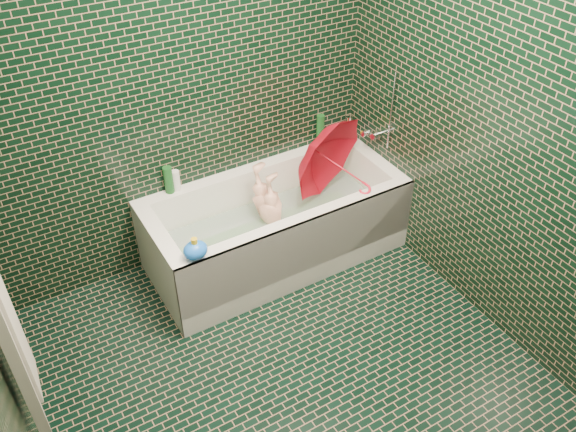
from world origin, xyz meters
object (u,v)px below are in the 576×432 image
bathtub (277,233)px  child (272,218)px  umbrella (341,167)px  bath_toy (195,250)px  rubber_duck (325,140)px

bathtub → child: bathtub is taller
child → umbrella: 0.57m
umbrella → bath_toy: 1.18m
rubber_duck → bath_toy: bath_toy is taller
bathtub → bath_toy: (-0.70, -0.31, 0.40)m
child → bath_toy: 0.83m
umbrella → bath_toy: size_ratio=3.49×
umbrella → rubber_duck: size_ratio=4.84×
bath_toy → child: bearing=47.7°
child → bath_toy: size_ratio=4.64×
umbrella → child: bearing=152.4°
rubber_duck → bathtub: bearing=-142.3°
child → umbrella: umbrella is taller
bathtub → child: 0.11m
bath_toy → rubber_duck: bearing=46.5°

